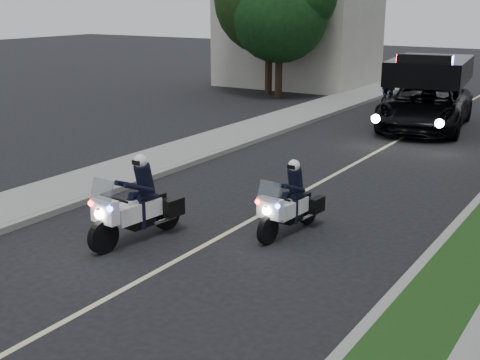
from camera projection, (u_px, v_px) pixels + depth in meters
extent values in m
plane|color=black|center=(125.00, 289.00, 11.17)|extent=(120.00, 120.00, 0.00)
cube|color=gray|center=(235.00, 148.00, 21.40)|extent=(0.20, 60.00, 0.15)
cube|color=gray|center=(208.00, 144.00, 21.96)|extent=(2.00, 60.00, 0.16)
cube|color=#A8A396|center=(299.00, 23.00, 36.53)|extent=(8.00, 6.00, 7.00)
cube|color=#BFB78C|center=(350.00, 166.00, 19.32)|extent=(0.12, 50.00, 0.01)
imported|color=black|center=(424.00, 128.00, 24.95)|extent=(3.80, 6.73, 3.11)
imported|color=black|center=(387.00, 106.00, 29.95)|extent=(0.54, 1.52, 0.79)
imported|color=black|center=(387.00, 106.00, 29.95)|extent=(0.73, 0.54, 1.89)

